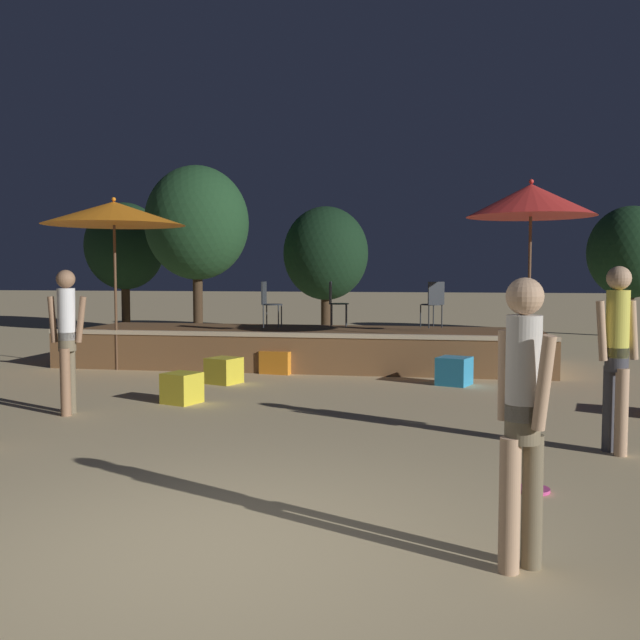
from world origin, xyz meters
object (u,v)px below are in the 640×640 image
Objects in this scene: cube_seat_5 at (227,357)px; cube_seat_4 at (279,361)px; person_2 at (523,410)px; bistro_chair_2 at (268,300)px; cube_seat_0 at (224,370)px; background_tree_0 at (197,223)px; background_tree_1 at (630,253)px; patio_umbrella_1 at (114,213)px; background_tree_2 at (326,254)px; bistro_chair_0 at (434,300)px; bistro_chair_1 at (334,299)px; background_tree_3 at (125,247)px; frisbee_disc at (533,490)px; patio_umbrella_0 at (531,201)px; cube_seat_3 at (454,371)px; person_0 at (67,334)px; cube_seat_2 at (182,388)px; person_1 at (617,349)px.

cube_seat_4 is at bearing -24.42° from cube_seat_5.
bistro_chair_2 is at bearing -101.86° from person_2.
background_tree_0 is (-3.48, 8.49, 3.02)m from cube_seat_0.
background_tree_1 is at bearing 7.85° from background_tree_0.
background_tree_2 reaches higher than patio_umbrella_1.
patio_umbrella_1 reaches higher than bistro_chair_0.
person_2 reaches higher than bistro_chair_1.
background_tree_3 is (-6.31, 9.02, 2.48)m from cube_seat_5.
frisbee_disc is at bearing -73.98° from background_tree_2.
cube_seat_3 is at bearing -153.82° from patio_umbrella_0.
person_0 is 7.27m from bistro_chair_0.
cube_seat_5 is (-0.52, 3.72, -0.02)m from cube_seat_2.
cube_seat_3 is at bearing 174.54° from person_1.
bistro_chair_1 reaches higher than cube_seat_2.
background_tree_0 is (-7.23, 8.00, 3.01)m from cube_seat_3.
bistro_chair_2 is at bearing 86.40° from cube_seat_0.
frisbee_disc is 0.06× the size of background_tree_0.
cube_seat_2 is at bearing -148.68° from cube_seat_3.
cube_seat_4 is at bearing 148.51° from bistro_chair_1.
bistro_chair_2 is (-3.60, 1.90, 1.07)m from cube_seat_3.
bistro_chair_1 reaches higher than cube_seat_0.
frisbee_disc is 0.07× the size of background_tree_1.
cube_seat_3 is at bearing -47.88° from background_tree_0.
background_tree_2 reaches higher than person_1.
bistro_chair_1 is (-3.58, 1.84, -1.73)m from patio_umbrella_0.
bistro_chair_1 is 1.36m from bistro_chair_2.
bistro_chair_0 is at bearing -64.26° from background_tree_2.
person_2 is (0.32, -7.28, 0.77)m from cube_seat_3.
cube_seat_4 is 0.34× the size of person_1.
patio_umbrella_1 is 0.86× the size of background_tree_2.
bistro_chair_0 is 1.00× the size of bistro_chair_1.
bistro_chair_0 is at bearing 13.27° from cube_seat_5.
bistro_chair_0 is (3.93, 0.93, 1.09)m from cube_seat_5.
person_0 is at bearing 163.95° from bistro_chair_2.
bistro_chair_1 is 8.70m from frisbee_disc.
patio_umbrella_0 is 7.57m from person_0.
background_tree_0 reaches higher than frisbee_disc.
person_0 reaches higher than cube_seat_5.
cube_seat_0 is 7.95m from person_2.
bistro_chair_0 is at bearing -83.90° from bistro_chair_2.
bistro_chair_1 is at bearing -32.75° from person_0.
cube_seat_2 is 0.63× the size of bistro_chair_2.
bistro_chair_1 is at bearing -135.41° from background_tree_1.
patio_umbrella_0 reaches higher than person_0.
bistro_chair_1 is at bearing -44.05° from background_tree_3.
cube_seat_0 is 13.58m from background_tree_1.
cube_seat_5 is (-0.55, 1.91, -0.01)m from cube_seat_0.
patio_umbrella_0 is at bearing -0.91° from patio_umbrella_1.
background_tree_3 is (-4.39, 9.72, -0.25)m from patio_umbrella_1.
cube_seat_4 is 0.13× the size of background_tree_0.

